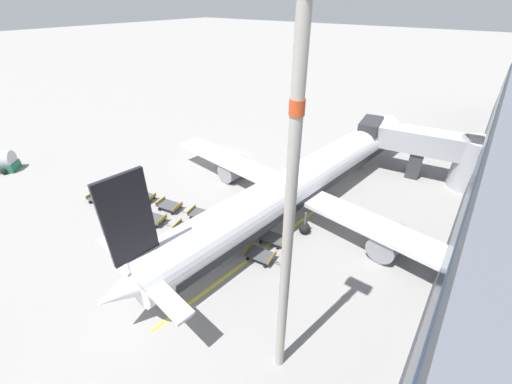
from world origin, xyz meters
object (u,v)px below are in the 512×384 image
Objects in this scene: baggage_dolly_row_near_col_e at (220,242)px; apron_light_mast at (290,204)px; baggage_dolly_row_near_col_b at (126,208)px; airplane at (303,182)px; baggage_dolly_row_near_col_a at (100,199)px; baggage_dolly_row_near_col_f at (260,255)px; baggage_dolly_row_mid_a_col_d at (201,214)px; baggage_dolly_row_mid_a_col_b at (143,197)px; baggage_dolly_row_mid_a_col_c at (169,206)px; baggage_dolly_row_near_col_c at (153,219)px; baggage_dolly_row_mid_a_col_e at (236,226)px; baggage_dolly_row_mid_a_col_f at (272,238)px; baggage_dolly_row_mid_a_col_a at (116,189)px; baggage_dolly_row_near_col_d at (188,229)px.

apron_light_mast is (10.70, -6.08, 12.09)m from baggage_dolly_row_near_col_e.
baggage_dolly_row_near_col_b and baggage_dolly_row_near_col_e have the same top height.
airplane is 13.52× the size of baggage_dolly_row_near_col_a.
baggage_dolly_row_mid_a_col_d is at bearing 171.97° from baggage_dolly_row_near_col_f.
baggage_dolly_row_mid_a_col_b is 1.00× the size of baggage_dolly_row_mid_a_col_c.
apron_light_mast is at bearing -10.05° from baggage_dolly_row_near_col_b.
baggage_dolly_row_near_col_b is 16.54m from baggage_dolly_row_near_col_f.
airplane is 13.56× the size of baggage_dolly_row_near_col_e.
apron_light_mast is at bearing -46.30° from baggage_dolly_row_near_col_f.
baggage_dolly_row_near_col_f is at bearing -8.03° from baggage_dolly_row_mid_a_col_d.
baggage_dolly_row_near_col_c is 1.01× the size of baggage_dolly_row_near_col_e.
baggage_dolly_row_near_col_e is at bearing 9.40° from baggage_dolly_row_near_col_b.
baggage_dolly_row_mid_a_col_c is at bearing 159.63° from apron_light_mast.
baggage_dolly_row_near_col_a is (-19.15, -13.14, -2.84)m from airplane.
baggage_dolly_row_near_col_c is 22.89m from apron_light_mast.
baggage_dolly_row_near_col_a is 8.52m from baggage_dolly_row_mid_a_col_c.
baggage_dolly_row_mid_a_col_e is (12.25, 2.30, 0.00)m from baggage_dolly_row_mid_a_col_b.
baggage_dolly_row_mid_a_col_e is (-3.26, -7.50, -2.84)m from airplane.
baggage_dolly_row_near_col_e and baggage_dolly_row_mid_a_col_f have the same top height.
baggage_dolly_row_mid_a_col_a is 8.16m from baggage_dolly_row_mid_a_col_c.
apron_light_mast is (14.65, -5.54, 12.09)m from baggage_dolly_row_near_col_d.
baggage_dolly_row_near_col_b is 4.03m from baggage_dolly_row_near_col_c.
apron_light_mast is (26.95, -3.28, 12.09)m from baggage_dolly_row_near_col_a.
baggage_dolly_row_mid_a_col_e is (-0.36, 2.85, 0.00)m from baggage_dolly_row_near_col_e.
baggage_dolly_row_near_col_b and baggage_dolly_row_mid_a_col_d have the same top height.
apron_light_mast is (11.06, -8.93, 12.09)m from baggage_dolly_row_mid_a_col_e.
baggage_dolly_row_near_col_b and baggage_dolly_row_near_col_c have the same top height.
airplane is 16.49m from baggage_dolly_row_near_col_c.
baggage_dolly_row_near_col_d is 1.00× the size of baggage_dolly_row_mid_a_col_f.
baggage_dolly_row_near_col_c is 4.88m from baggage_dolly_row_mid_a_col_b.
baggage_dolly_row_near_col_c is at bearing -169.50° from baggage_dolly_row_near_col_e.
baggage_dolly_row_mid_a_col_b is 16.51m from baggage_dolly_row_mid_a_col_f.
apron_light_mast reaches higher than baggage_dolly_row_near_col_a.
baggage_dolly_row_near_col_d is 8.73m from baggage_dolly_row_mid_a_col_b.
baggage_dolly_row_near_col_d is (4.25, 0.98, 0.00)m from baggage_dolly_row_near_col_c.
baggage_dolly_row_near_col_b is 16.75m from baggage_dolly_row_mid_a_col_f.
baggage_dolly_row_mid_a_col_f is at bearing 99.70° from baggage_dolly_row_near_col_f.
baggage_dolly_row_near_col_f is at bearing -80.30° from baggage_dolly_row_mid_a_col_f.
baggage_dolly_row_near_col_d and baggage_dolly_row_mid_a_col_d have the same top height.
baggage_dolly_row_mid_a_col_e is (8.32, 1.73, 0.00)m from baggage_dolly_row_mid_a_col_c.
baggage_dolly_row_mid_a_col_b is (-12.61, 0.55, 0.00)m from baggage_dolly_row_near_col_e.
baggage_dolly_row_near_col_b and baggage_dolly_row_mid_a_col_a have the same top height.
baggage_dolly_row_mid_a_col_d is (4.03, 0.96, 0.00)m from baggage_dolly_row_mid_a_col_c.
baggage_dolly_row_near_col_d and baggage_dolly_row_mid_a_col_e have the same top height.
baggage_dolly_row_near_col_a is 2.40m from baggage_dolly_row_mid_a_col_a.
baggage_dolly_row_mid_a_col_d is (-7.54, -8.27, -2.84)m from airplane.
baggage_dolly_row_near_col_e is 1.00× the size of baggage_dolly_row_near_col_f.
baggage_dolly_row_mid_a_col_f is 16.92m from apron_light_mast.
baggage_dolly_row_near_col_c is 12.83m from baggage_dolly_row_mid_a_col_f.
baggage_dolly_row_near_col_b is 8.59m from baggage_dolly_row_mid_a_col_d.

